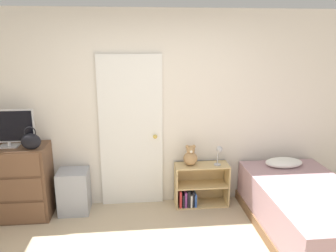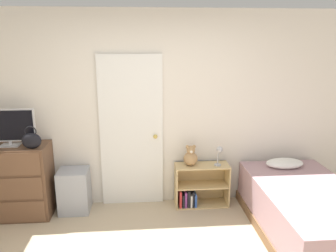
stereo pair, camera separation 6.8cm
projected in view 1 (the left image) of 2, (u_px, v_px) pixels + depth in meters
wall_back at (150, 111)px, 4.27m from camera, size 10.00×0.06×2.55m
door_closed at (131, 132)px, 4.26m from camera, size 0.82×0.09×2.00m
dresser at (14, 182)px, 4.04m from camera, size 0.87×0.46×0.93m
tv at (7, 127)px, 3.86m from camera, size 0.63×0.16×0.45m
handbag at (31, 141)px, 3.80m from camera, size 0.23×0.11×0.28m
storage_bin at (74, 191)px, 4.21m from camera, size 0.38×0.35×0.56m
bookshelf at (197, 188)px, 4.41m from camera, size 0.71×0.28×0.57m
teddy_bear at (190, 157)px, 4.28m from camera, size 0.18×0.18×0.28m
desk_lamp at (219, 152)px, 4.26m from camera, size 0.10×0.10×0.26m
bed at (307, 211)px, 3.74m from camera, size 1.09×1.89×0.67m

